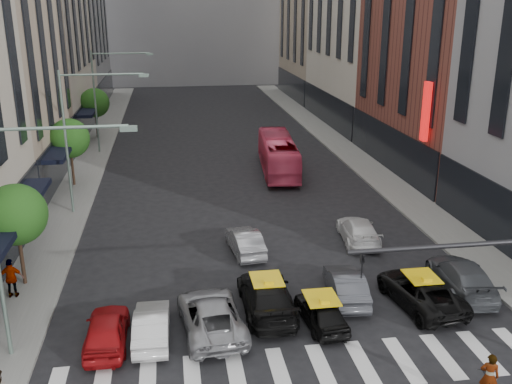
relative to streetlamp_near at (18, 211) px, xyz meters
name	(u,v)px	position (x,y,z in m)	size (l,w,h in m)	color
sidewalk_left	(86,171)	(-1.46, 26.00, -5.83)	(3.00, 96.00, 0.15)	slate
sidewalk_right	(358,159)	(21.54, 26.00, -5.83)	(3.00, 96.00, 0.15)	slate
building_right_b	(449,3)	(27.04, 23.00, 7.10)	(8.00, 18.00, 26.00)	brown
tree_near	(16,215)	(-1.76, 6.00, -2.25)	(2.88, 2.88, 4.95)	black
tree_mid	(70,138)	(-1.76, 22.00, -2.25)	(2.88, 2.88, 4.95)	black
tree_far	(95,103)	(-1.76, 38.00, -2.25)	(2.88, 2.88, 4.95)	black
streetlamp_near	(18,211)	(0.00, 0.00, 0.00)	(5.38, 0.25, 9.00)	gray
streetlamp_mid	(80,123)	(0.00, 16.00, 0.00)	(5.38, 0.25, 9.00)	gray
streetlamp_far	(105,88)	(0.00, 32.00, 0.00)	(5.38, 0.25, 9.00)	gray
liberty_sign	(426,112)	(22.64, 16.00, 0.10)	(0.30, 0.70, 4.00)	red
car_red	(107,330)	(2.62, 0.25, -5.22)	(1.63, 4.04, 1.38)	#9D0E11
car_white_front	(152,325)	(4.37, 0.39, -5.26)	(1.37, 3.94, 1.30)	silver
car_silver	(211,315)	(6.79, 0.71, -5.18)	(2.39, 5.18, 1.44)	gray
taxi_left	(267,295)	(9.31, 1.88, -5.13)	(2.16, 5.32, 1.54)	black
taxi_center	(321,312)	(11.38, 0.43, -5.28)	(1.47, 3.65, 1.24)	black
car_grey_mid	(346,285)	(13.09, 2.45, -5.22)	(1.45, 4.17, 1.37)	#3F4147
taxi_right	(420,291)	(16.20, 1.37, -5.21)	(2.31, 5.02, 1.39)	black
car_grey_curb	(461,276)	(18.67, 2.34, -5.15)	(2.12, 5.21, 1.51)	#474B50
car_row2_left	(245,241)	(9.22, 8.21, -5.23)	(1.43, 4.10, 1.35)	#A6A7AC
car_row2_right	(358,230)	(15.80, 8.80, -5.23)	(1.90, 4.68, 1.36)	silver
bus	(278,154)	(13.96, 23.53, -4.44)	(2.45, 10.48, 2.92)	#E34267
rider	(492,357)	(15.59, -5.33, -4.05)	(0.62, 0.41, 1.70)	gray
pedestrian_far	(12,278)	(-1.95, 4.67, -4.82)	(1.09, 0.46, 1.87)	gray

